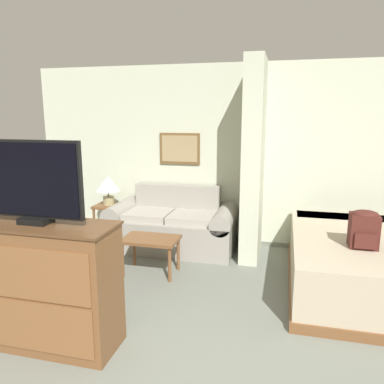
{
  "coord_description": "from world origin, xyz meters",
  "views": [
    {
      "loc": [
        0.49,
        -1.84,
        1.9
      ],
      "look_at": [
        -0.5,
        2.1,
        1.05
      ],
      "focal_mm": 35.0,
      "sensor_mm": 36.0,
      "label": 1
    }
  ],
  "objects_px": {
    "couch": "(172,226)",
    "coffee_table": "(151,243)",
    "bed": "(365,262)",
    "backpack": "(364,228)",
    "tv_dresser": "(41,285)",
    "table_lamp": "(108,185)",
    "tv": "(32,182)"
  },
  "relations": [
    {
      "from": "tv",
      "to": "backpack",
      "type": "relative_size",
      "value": 2.24
    },
    {
      "from": "table_lamp",
      "to": "tv_dresser",
      "type": "relative_size",
      "value": 0.33
    },
    {
      "from": "tv",
      "to": "backpack",
      "type": "xyz_separation_m",
      "value": [
        2.69,
        1.4,
        -0.59
      ]
    },
    {
      "from": "couch",
      "to": "table_lamp",
      "type": "xyz_separation_m",
      "value": [
        -1.01,
        0.05,
        0.53
      ]
    },
    {
      "from": "backpack",
      "to": "tv_dresser",
      "type": "bearing_deg",
      "value": -152.5
    },
    {
      "from": "table_lamp",
      "to": "backpack",
      "type": "bearing_deg",
      "value": -18.47
    },
    {
      "from": "coffee_table",
      "to": "couch",
      "type": "bearing_deg",
      "value": 90.39
    },
    {
      "from": "backpack",
      "to": "tv",
      "type": "bearing_deg",
      "value": -152.52
    },
    {
      "from": "tv_dresser",
      "to": "tv",
      "type": "distance_m",
      "value": 0.85
    },
    {
      "from": "bed",
      "to": "tv",
      "type": "bearing_deg",
      "value": -148.07
    },
    {
      "from": "coffee_table",
      "to": "backpack",
      "type": "xyz_separation_m",
      "value": [
        2.31,
        -0.15,
        0.41
      ]
    },
    {
      "from": "coffee_table",
      "to": "backpack",
      "type": "relative_size",
      "value": 1.75
    },
    {
      "from": "couch",
      "to": "tv_dresser",
      "type": "xyz_separation_m",
      "value": [
        -0.37,
        -2.46,
        0.19
      ]
    },
    {
      "from": "coffee_table",
      "to": "tv",
      "type": "height_order",
      "value": "tv"
    },
    {
      "from": "couch",
      "to": "bed",
      "type": "xyz_separation_m",
      "value": [
        2.43,
        -0.71,
        -0.03
      ]
    },
    {
      "from": "couch",
      "to": "coffee_table",
      "type": "height_order",
      "value": "couch"
    },
    {
      "from": "couch",
      "to": "tv_dresser",
      "type": "bearing_deg",
      "value": -98.56
    },
    {
      "from": "table_lamp",
      "to": "bed",
      "type": "distance_m",
      "value": 3.57
    },
    {
      "from": "tv_dresser",
      "to": "couch",
      "type": "bearing_deg",
      "value": 81.44
    },
    {
      "from": "tv",
      "to": "bed",
      "type": "bearing_deg",
      "value": 31.93
    },
    {
      "from": "couch",
      "to": "backpack",
      "type": "height_order",
      "value": "backpack"
    },
    {
      "from": "tv",
      "to": "couch",
      "type": "bearing_deg",
      "value": 81.43
    },
    {
      "from": "coffee_table",
      "to": "tv",
      "type": "bearing_deg",
      "value": -103.63
    },
    {
      "from": "bed",
      "to": "backpack",
      "type": "bearing_deg",
      "value": -108.56
    },
    {
      "from": "tv_dresser",
      "to": "backpack",
      "type": "xyz_separation_m",
      "value": [
        2.69,
        1.4,
        0.26
      ]
    },
    {
      "from": "couch",
      "to": "table_lamp",
      "type": "bearing_deg",
      "value": 176.98
    },
    {
      "from": "bed",
      "to": "backpack",
      "type": "distance_m",
      "value": 0.61
    },
    {
      "from": "table_lamp",
      "to": "tv",
      "type": "relative_size",
      "value": 0.5
    },
    {
      "from": "coffee_table",
      "to": "tv_dresser",
      "type": "distance_m",
      "value": 1.6
    },
    {
      "from": "table_lamp",
      "to": "tv",
      "type": "height_order",
      "value": "tv"
    },
    {
      "from": "coffee_table",
      "to": "table_lamp",
      "type": "bearing_deg",
      "value": 136.65
    },
    {
      "from": "couch",
      "to": "bed",
      "type": "bearing_deg",
      "value": -16.19
    }
  ]
}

